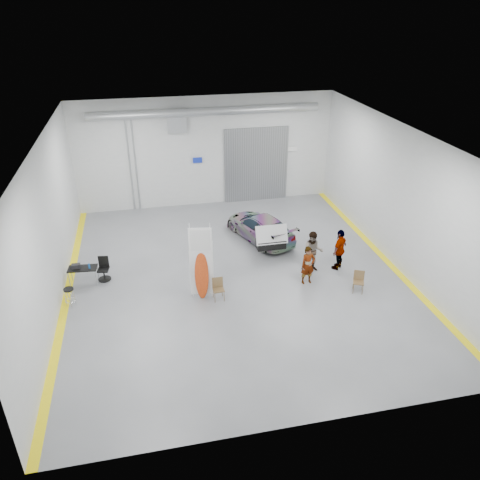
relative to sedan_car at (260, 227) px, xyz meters
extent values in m
plane|color=slate|center=(-1.84, -3.14, -0.61)|extent=(16.00, 16.00, 0.00)
cube|color=silver|center=(-8.84, -3.14, 2.39)|extent=(0.02, 16.00, 6.00)
cube|color=silver|center=(5.16, -3.14, 2.39)|extent=(0.02, 16.00, 6.00)
cube|color=silver|center=(-1.84, 4.86, 2.39)|extent=(14.00, 0.02, 6.00)
cube|color=silver|center=(-1.84, -11.14, 2.39)|extent=(14.00, 0.02, 6.00)
cube|color=white|center=(-1.84, -3.14, 5.39)|extent=(14.00, 16.00, 0.02)
cube|color=gray|center=(0.96, 4.78, 1.49)|extent=(3.60, 0.12, 4.20)
cube|color=#94989D|center=(-3.34, 4.78, 4.19)|extent=(1.00, 0.50, 1.20)
cylinder|color=#94989D|center=(-1.84, 4.26, 4.69)|extent=(11.90, 0.44, 0.44)
cube|color=#162CB3|center=(-2.34, 4.78, 1.99)|extent=(0.50, 0.04, 0.30)
cube|color=white|center=(2.96, 4.78, 2.29)|extent=(0.70, 0.04, 0.25)
cylinder|color=#94989D|center=(-5.64, 4.78, 1.89)|extent=(0.08, 0.08, 5.00)
cylinder|color=#94989D|center=(-5.94, 4.78, 1.89)|extent=(0.08, 0.08, 5.00)
cube|color=yellow|center=(-8.69, -3.14, -0.61)|extent=(0.30, 16.00, 0.01)
cube|color=yellow|center=(5.01, -3.14, -0.61)|extent=(0.30, 16.00, 0.01)
imported|color=white|center=(0.00, 0.00, 0.00)|extent=(3.09, 4.58, 1.23)
imported|color=#9C7D55|center=(0.92, -4.26, 0.21)|extent=(0.64, 0.46, 1.65)
imported|color=teal|center=(1.46, -3.36, 0.29)|extent=(1.05, 0.91, 1.82)
imported|color=#9D6B34|center=(2.62, -3.45, 0.32)|extent=(1.10, 1.04, 1.86)
cube|color=white|center=(-3.40, -4.35, 0.45)|extent=(0.90, 0.18, 1.92)
ellipsoid|color=#EE5C14|center=(-3.40, -4.43, 0.40)|extent=(0.57, 0.33, 2.02)
cube|color=white|center=(-3.40, -4.37, 1.89)|extent=(0.87, 0.17, 1.01)
cylinder|color=white|center=(-3.77, -4.35, 0.98)|extent=(0.03, 0.03, 3.20)
cylinder|color=white|center=(-3.02, -4.35, 0.98)|extent=(0.03, 0.03, 3.20)
cube|color=brown|center=(-2.85, -4.70, -0.16)|extent=(0.43, 0.41, 0.04)
cube|color=brown|center=(-2.85, -4.51, 0.07)|extent=(0.43, 0.10, 0.40)
cube|color=brown|center=(2.69, -5.33, -0.17)|extent=(0.54, 0.53, 0.04)
cube|color=brown|center=(2.69, -5.15, 0.06)|extent=(0.42, 0.24, 0.40)
cylinder|color=black|center=(-8.44, -3.93, 0.13)|extent=(0.37, 0.37, 0.05)
torus|color=silver|center=(-8.44, -3.93, -0.37)|extent=(0.39, 0.39, 0.02)
cylinder|color=#94989D|center=(-8.59, -2.64, -0.27)|extent=(0.03, 0.03, 0.69)
cylinder|color=#94989D|center=(-7.53, -2.64, -0.27)|extent=(0.03, 0.03, 0.69)
cylinder|color=#94989D|center=(-8.59, -2.16, -0.27)|extent=(0.03, 0.03, 0.69)
cylinder|color=#94989D|center=(-7.53, -2.16, -0.27)|extent=(0.03, 0.03, 0.69)
cube|color=black|center=(-8.06, -2.40, 0.10)|extent=(1.20, 0.68, 0.04)
cylinder|color=#1B57A6|center=(-7.77, -2.50, 0.22)|extent=(0.08, 0.08, 0.21)
cube|color=black|center=(-8.30, -2.35, 0.20)|extent=(0.34, 0.21, 0.17)
cylinder|color=black|center=(-7.27, -2.31, -0.58)|extent=(0.53, 0.53, 0.04)
cylinder|color=black|center=(-7.27, -2.31, -0.35)|extent=(0.06, 0.06, 0.46)
cube|color=black|center=(-7.27, -2.31, -0.12)|extent=(0.51, 0.51, 0.07)
cube|color=black|center=(-7.27, -2.10, 0.17)|extent=(0.42, 0.13, 0.48)
cube|color=silver|center=(0.00, -1.87, 0.63)|extent=(1.43, 0.87, 0.04)
camera|label=1|loc=(-5.19, -19.65, 9.95)|focal=35.00mm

